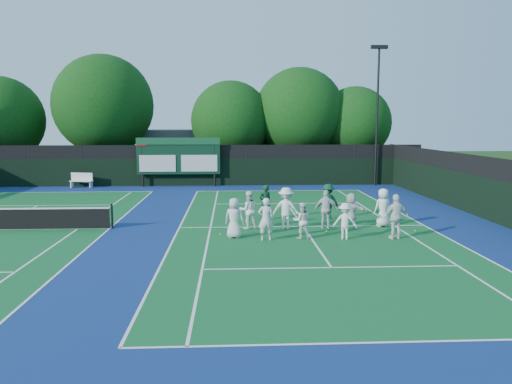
{
  "coord_description": "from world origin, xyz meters",
  "views": [
    {
      "loc": [
        -3.17,
        -20.68,
        4.58
      ],
      "look_at": [
        -2.0,
        3.0,
        1.3
      ],
      "focal_mm": 35.0,
      "sensor_mm": 36.0,
      "label": 1
    }
  ],
  "objects": [
    {
      "name": "player_front_3",
      "position": [
        1.31,
        -1.48,
        0.73
      ],
      "size": [
        1.04,
        0.73,
        1.45
      ],
      "primitive_type": "imported",
      "rotation": [
        0.0,
        0.0,
        2.92
      ],
      "color": "white",
      "rests_on": "ground"
    },
    {
      "name": "tennis_ball_3",
      "position": [
        -4.93,
        0.78,
        0.03
      ],
      "size": [
        0.07,
        0.07,
        0.07
      ],
      "primitive_type": "sphere",
      "color": "yellow",
      "rests_on": "ground"
    },
    {
      "name": "player_back_0",
      "position": [
        -2.45,
        0.72,
        0.83
      ],
      "size": [
        0.91,
        0.77,
        1.66
      ],
      "primitive_type": "imported",
      "rotation": [
        0.0,
        0.0,
        3.34
      ],
      "color": "white",
      "rests_on": "ground"
    },
    {
      "name": "tennis_ball_4",
      "position": [
        -1.39,
        1.15,
        0.03
      ],
      "size": [
        0.07,
        0.07,
        0.07
      ],
      "primitive_type": "sphere",
      "color": "yellow",
      "rests_on": "ground"
    },
    {
      "name": "coach_right",
      "position": [
        1.44,
        2.73,
        0.85
      ],
      "size": [
        1.22,
        0.88,
        1.7
      ],
      "primitive_type": "imported",
      "rotation": [
        0.0,
        0.0,
        3.38
      ],
      "color": "#103B23",
      "rests_on": "ground"
    },
    {
      "name": "coach_left",
      "position": [
        -1.58,
        2.63,
        0.84
      ],
      "size": [
        0.72,
        0.59,
        1.69
      ],
      "primitive_type": "imported",
      "rotation": [
        0.0,
        0.0,
        3.5
      ],
      "color": "#0E331E",
      "rests_on": "ground"
    },
    {
      "name": "tree_b",
      "position": [
        -13.02,
        19.58,
        5.79
      ],
      "size": [
        7.8,
        7.8,
        9.89
      ],
      "color": "black",
      "rests_on": "ground"
    },
    {
      "name": "tree_e",
      "position": [
        6.97,
        19.58,
        4.46
      ],
      "size": [
        5.81,
        5.81,
        7.52
      ],
      "color": "black",
      "rests_on": "ground"
    },
    {
      "name": "player_front_2",
      "position": [
        -0.38,
        -1.27,
        0.73
      ],
      "size": [
        0.72,
        0.57,
        1.46
      ],
      "primitive_type": "imported",
      "rotation": [
        0.0,
        0.0,
        3.17
      ],
      "color": "white",
      "rests_on": "ground"
    },
    {
      "name": "player_front_4",
      "position": [
        3.34,
        -1.54,
        0.9
      ],
      "size": [
        1.12,
        0.62,
        1.8
      ],
      "primitive_type": "imported",
      "rotation": [
        0.0,
        0.0,
        3.32
      ],
      "color": "white",
      "rests_on": "ground"
    },
    {
      "name": "tennis_ball_5",
      "position": [
        0.84,
        -0.17,
        0.03
      ],
      "size": [
        0.07,
        0.07,
        0.07
      ],
      "primitive_type": "sphere",
      "color": "yellow",
      "rests_on": "ground"
    },
    {
      "name": "player_front_0",
      "position": [
        -3.07,
        -1.03,
        0.81
      ],
      "size": [
        0.91,
        0.73,
        1.63
      ],
      "primitive_type": "imported",
      "rotation": [
        0.0,
        0.0,
        2.84
      ],
      "color": "silver",
      "rests_on": "ground"
    },
    {
      "name": "clubhouse",
      "position": [
        -2.0,
        24.0,
        2.0
      ],
      "size": [
        18.0,
        6.0,
        4.0
      ],
      "primitive_type": "cube",
      "color": "#5D5E63",
      "rests_on": "ground"
    },
    {
      "name": "player_back_1",
      "position": [
        -0.82,
        0.53,
        0.91
      ],
      "size": [
        1.31,
        0.95,
        1.83
      ],
      "primitive_type": "imported",
      "rotation": [
        0.0,
        0.0,
        2.89
      ],
      "color": "white",
      "rests_on": "ground"
    },
    {
      "name": "near_court",
      "position": [
        0.0,
        1.0,
        0.01
      ],
      "size": [
        11.05,
        23.85,
        0.01
      ],
      "color": "#125C28",
      "rests_on": "ground"
    },
    {
      "name": "tree_d",
      "position": [
        2.45,
        19.58,
        5.24
      ],
      "size": [
        7.13,
        7.13,
        8.99
      ],
      "color": "black",
      "rests_on": "ground"
    },
    {
      "name": "player_back_4",
      "position": [
        3.55,
        0.86,
        0.86
      ],
      "size": [
        0.94,
        0.72,
        1.71
      ],
      "primitive_type": "imported",
      "rotation": [
        0.0,
        0.0,
        3.37
      ],
      "color": "white",
      "rests_on": "ground"
    },
    {
      "name": "light_pole_right",
      "position": [
        7.5,
        15.7,
        6.3
      ],
      "size": [
        1.2,
        0.3,
        10.12
      ],
      "color": "black",
      "rests_on": "ground"
    },
    {
      "name": "scoreboard",
      "position": [
        -7.01,
        15.59,
        2.19
      ],
      "size": [
        6.0,
        0.21,
        3.55
      ],
      "color": "black",
      "rests_on": "ground"
    },
    {
      "name": "player_front_1",
      "position": [
        -1.84,
        -1.53,
        0.85
      ],
      "size": [
        0.63,
        0.42,
        1.7
      ],
      "primitive_type": "imported",
      "rotation": [
        0.0,
        0.0,
        3.16
      ],
      "color": "silver",
      "rests_on": "ground"
    },
    {
      "name": "tree_a",
      "position": [
        -21.03,
        19.58,
        4.67
      ],
      "size": [
        6.72,
        6.72,
        8.21
      ],
      "color": "black",
      "rests_on": "ground"
    },
    {
      "name": "bench",
      "position": [
        -13.91,
        15.38,
        0.57
      ],
      "size": [
        1.73,
        0.83,
        1.06
      ],
      "color": "silver",
      "rests_on": "ground"
    },
    {
      "name": "tennis_ball_1",
      "position": [
        1.58,
        3.69,
        0.03
      ],
      "size": [
        0.07,
        0.07,
        0.07
      ],
      "primitive_type": "sphere",
      "color": "yellow",
      "rests_on": "ground"
    },
    {
      "name": "back_fence",
      "position": [
        -6.0,
        16.0,
        1.36
      ],
      "size": [
        34.0,
        0.08,
        3.0
      ],
      "color": "black",
      "rests_on": "ground"
    },
    {
      "name": "tennis_ball_2",
      "position": [
        4.63,
        -0.26,
        0.03
      ],
      "size": [
        0.07,
        0.07,
        0.07
      ],
      "primitive_type": "sphere",
      "color": "yellow",
      "rests_on": "ground"
    },
    {
      "name": "ground",
      "position": [
        0.0,
        0.0,
        0.0
      ],
      "size": [
        120.0,
        120.0,
        0.0
      ],
      "primitive_type": "plane",
      "color": "#183B10",
      "rests_on": "ground"
    },
    {
      "name": "player_back_2",
      "position": [
        0.95,
        0.61,
        0.85
      ],
      "size": [
        1.07,
        0.65,
        1.7
      ],
      "primitive_type": "imported",
      "rotation": [
        0.0,
        0.0,
        2.89
      ],
      "color": "silver",
      "rests_on": "ground"
    },
    {
      "name": "player_back_3",
      "position": [
        2.0,
        0.4,
        0.8
      ],
      "size": [
        1.54,
        1.05,
        1.6
      ],
      "primitive_type": "imported",
      "rotation": [
        0.0,
        0.0,
        2.71
      ],
      "color": "silver",
      "rests_on": "ground"
    },
    {
      "name": "tennis_ball_0",
      "position": [
        -3.64,
        -0.5,
        0.03
      ],
      "size": [
        0.07,
        0.07,
        0.07
      ],
      "primitive_type": "sphere",
      "color": "yellow",
      "rests_on": "ground"
    },
    {
      "name": "divider_fence_right",
      "position": [
        9.0,
        1.0,
        1.36
      ],
      "size": [
        0.08,
        32.0,
        3.0
      ],
      "color": "black",
      "rests_on": "ground"
    },
    {
      "name": "court_apron",
      "position": [
        -6.0,
        1.0,
        0.0
      ],
      "size": [
        34.0,
        32.0,
        0.01
      ],
      "primitive_type": "cube",
      "color": "navy",
      "rests_on": "ground"
    },
    {
      "name": "tree_c",
      "position": [
        -3.04,
        19.58,
        4.58
      ],
      "size": [
        6.36,
        6.36,
        7.93
      ],
      "color": "black",
      "rests_on": "ground"
    }
  ]
}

